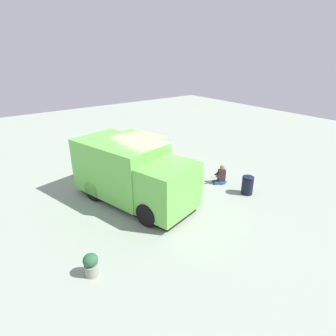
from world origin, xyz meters
TOP-DOWN VIEW (x-y plane):
  - ground_plane at (0.00, 0.00)m, footprint 40.00×40.00m
  - food_truck at (0.28, -1.08)m, footprint 5.38×3.39m
  - person_customer at (1.31, 2.92)m, footprint 0.60×0.81m
  - planter_flowering_near at (3.20, -4.10)m, footprint 0.41×0.41m
  - planter_flowering_far at (-3.20, 0.88)m, footprint 0.56×0.56m
  - trash_bin at (2.71, 3.05)m, footprint 0.49×0.49m

SIDE VIEW (x-z plane):
  - ground_plane at x=0.00m, z-range 0.00..0.00m
  - person_customer at x=1.31m, z-range -0.10..0.78m
  - planter_flowering_near at x=3.20m, z-range 0.02..0.69m
  - trash_bin at x=2.71m, z-range 0.01..0.83m
  - planter_flowering_far at x=-3.20m, z-range 0.04..0.87m
  - food_truck at x=0.28m, z-range -0.04..2.33m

